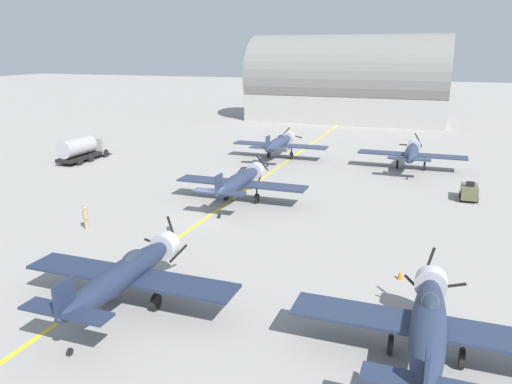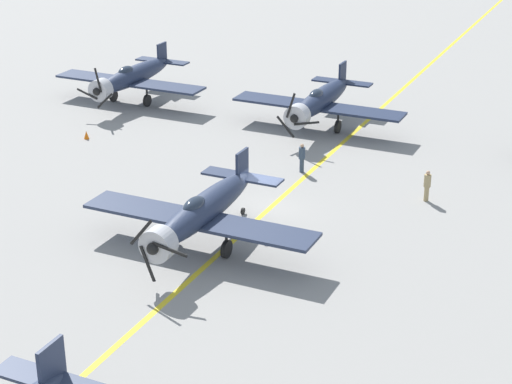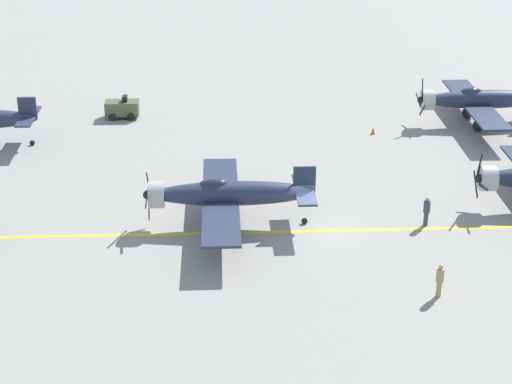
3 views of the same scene
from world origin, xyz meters
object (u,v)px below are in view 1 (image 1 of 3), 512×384
object	(u,v)px
airplane_near_center	(126,274)
ground_crew_walking	(170,235)
fuel_tanker	(85,148)
airplane_near_right	(428,324)
airplane_mid_center	(240,181)
ground_crew_inspecting	(86,217)
airplane_far_center	(279,143)
airplane_far_right	(412,153)
tow_tractor	(469,192)
hangar	(347,85)
traffic_cone	(400,275)

from	to	relation	value
airplane_near_center	ground_crew_walking	size ratio (longest dim) A/B	6.67
fuel_tanker	airplane_near_center	bearing A→B (deg)	-48.62
airplane_near_center	airplane_near_right	size ratio (longest dim) A/B	1.00
ground_crew_walking	airplane_mid_center	bearing A→B (deg)	87.45
ground_crew_walking	ground_crew_inspecting	distance (m)	8.03
airplane_far_center	airplane_far_right	bearing A→B (deg)	2.18
airplane_far_right	tow_tractor	xyz separation A→B (m)	(5.76, -10.54, -1.22)
ground_crew_inspecting	ground_crew_walking	bearing A→B (deg)	-8.29
ground_crew_walking	airplane_near_right	bearing A→B (deg)	-24.91
ground_crew_walking	ground_crew_inspecting	bearing A→B (deg)	171.71
airplane_near_center	hangar	xyz separation A→B (m)	(-2.30, 76.93, 4.86)
ground_crew_inspecting	airplane_far_right	bearing A→B (deg)	52.67
ground_crew_walking	ground_crew_inspecting	world-z (taller)	ground_crew_inspecting
airplane_mid_center	ground_crew_walking	size ratio (longest dim) A/B	6.67
airplane_far_center	traffic_cone	bearing A→B (deg)	-56.26
airplane_far_center	airplane_near_right	distance (m)	42.99
fuel_tanker	traffic_cone	distance (m)	44.99
airplane_far_center	airplane_near_center	bearing A→B (deg)	-80.22
fuel_tanker	ground_crew_inspecting	bearing A→B (deg)	-51.54
airplane_near_center	tow_tractor	xyz separation A→B (m)	(17.91, 27.75, -1.22)
airplane_far_center	ground_crew_walking	xyz separation A→B (m)	(1.78, -30.71, -1.03)
airplane_far_center	ground_crew_walking	size ratio (longest dim) A/B	6.67
airplane_mid_center	tow_tractor	size ratio (longest dim) A/B	4.62
airplane_far_center	ground_crew_inspecting	xyz separation A→B (m)	(-6.17, -29.56, -1.03)
airplane_far_right	airplane_far_center	xyz separation A→B (m)	(-15.95, 0.56, -0.00)
airplane_far_right	fuel_tanker	size ratio (longest dim) A/B	1.50
airplane_far_center	airplane_near_right	size ratio (longest dim) A/B	1.00
ground_crew_walking	airplane_far_center	bearing A→B (deg)	93.32
ground_crew_inspecting	hangar	xyz separation A→B (m)	(7.67, 67.64, 5.89)
airplane_mid_center	ground_crew_inspecting	size ratio (longest dim) A/B	6.65
airplane_mid_center	airplane_far_center	size ratio (longest dim) A/B	1.00
airplane_far_center	fuel_tanker	xyz separation A→B (m)	(-22.49, -9.01, -0.50)
airplane_near_center	ground_crew_inspecting	distance (m)	13.66
airplane_near_right	traffic_cone	distance (m)	8.74
airplane_far_center	tow_tractor	world-z (taller)	airplane_far_center
airplane_mid_center	ground_crew_walking	bearing A→B (deg)	-75.38
ground_crew_walking	fuel_tanker	bearing A→B (deg)	138.19
fuel_tanker	traffic_cone	bearing A→B (deg)	-28.18
airplane_near_right	airplane_mid_center	bearing A→B (deg)	114.36
airplane_near_center	fuel_tanker	size ratio (longest dim) A/B	1.50
airplane_far_center	ground_crew_walking	distance (m)	30.78
airplane_near_center	fuel_tanker	bearing A→B (deg)	121.05
tow_tractor	ground_crew_inspecting	distance (m)	33.44
airplane_far_right	hangar	xyz separation A→B (m)	(-14.45, 38.64, 4.86)
airplane_near_center	airplane_near_right	bearing A→B (deg)	-9.56
airplane_far_center	tow_tractor	size ratio (longest dim) A/B	4.62
airplane_mid_center	airplane_far_center	world-z (taller)	same
airplane_far_right	hangar	bearing A→B (deg)	99.63
airplane_far_right	airplane_far_center	world-z (taller)	same
fuel_tanker	ground_crew_walking	distance (m)	32.57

